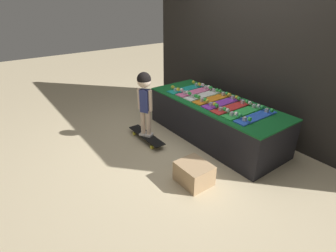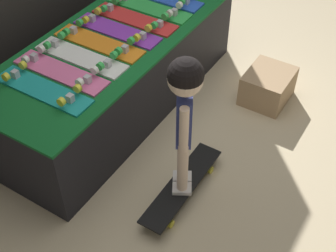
{
  "view_description": "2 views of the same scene",
  "coord_description": "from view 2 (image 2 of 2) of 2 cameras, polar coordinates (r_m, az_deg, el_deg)",
  "views": [
    {
      "loc": [
        2.54,
        -2.21,
        2.04
      ],
      "look_at": [
        -0.19,
        -0.21,
        0.34
      ],
      "focal_mm": 28.0,
      "sensor_mm": 36.0,
      "label": 1
    },
    {
      "loc": [
        -2.25,
        -1.33,
        2.46
      ],
      "look_at": [
        -0.28,
        -0.11,
        0.29
      ],
      "focal_mm": 50.0,
      "sensor_mm": 36.0,
      "label": 2
    }
  ],
  "objects": [
    {
      "name": "skateboard_green_on_rack",
      "position": [
        3.81,
        -2.28,
        14.32
      ],
      "size": [
        0.18,
        0.7,
        0.09
      ],
      "color": "green",
      "rests_on": "display_rack"
    },
    {
      "name": "display_rack",
      "position": [
        3.65,
        -6.62,
        6.58
      ],
      "size": [
        2.23,
        0.88,
        0.6
      ],
      "color": "black",
      "rests_on": "ground_plane"
    },
    {
      "name": "ground_plane",
      "position": [
        3.59,
        0.84,
        -0.01
      ],
      "size": [
        16.0,
        16.0,
        0.0
      ],
      "primitive_type": "plane",
      "color": "beige"
    },
    {
      "name": "skateboard_pink_on_rack",
      "position": [
        3.18,
        -12.96,
        6.59
      ],
      "size": [
        0.18,
        0.7,
        0.09
      ],
      "color": "pink",
      "rests_on": "display_rack"
    },
    {
      "name": "skateboard_orange_on_rack",
      "position": [
        3.42,
        -8.43,
        10.11
      ],
      "size": [
        0.18,
        0.7,
        0.09
      ],
      "color": "orange",
      "rests_on": "display_rack"
    },
    {
      "name": "skateboard_white_on_rack",
      "position": [
        3.29,
        -10.57,
        8.4
      ],
      "size": [
        0.18,
        0.7,
        0.09
      ],
      "color": "white",
      "rests_on": "display_rack"
    },
    {
      "name": "skateboard_on_floor",
      "position": [
        3.09,
        1.71,
        -7.31
      ],
      "size": [
        0.8,
        0.18,
        0.09
      ],
      "color": "black",
      "rests_on": "ground_plane"
    },
    {
      "name": "storage_box",
      "position": [
        3.84,
        12.06,
        4.78
      ],
      "size": [
        0.4,
        0.34,
        0.26
      ],
      "color": "tan",
      "rests_on": "ground_plane"
    },
    {
      "name": "skateboard_red_on_rack",
      "position": [
        3.67,
        -4.12,
        13.01
      ],
      "size": [
        0.18,
        0.7,
        0.09
      ],
      "color": "red",
      "rests_on": "display_rack"
    },
    {
      "name": "child",
      "position": [
        2.58,
        2.04,
        2.74
      ],
      "size": [
        0.22,
        0.2,
        0.99
      ],
      "rotation": [
        0.0,
        0.0,
        0.52
      ],
      "color": "silver",
      "rests_on": "skateboard_on_floor"
    },
    {
      "name": "skateboard_purple_on_rack",
      "position": [
        3.54,
        -6.24,
        11.63
      ],
      "size": [
        0.18,
        0.7,
        0.09
      ],
      "color": "purple",
      "rests_on": "display_rack"
    },
    {
      "name": "skateboard_teal_on_rack",
      "position": [
        3.05,
        -15.05,
        4.44
      ],
      "size": [
        0.18,
        0.7,
        0.09
      ],
      "color": "teal",
      "rests_on": "display_rack"
    }
  ]
}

